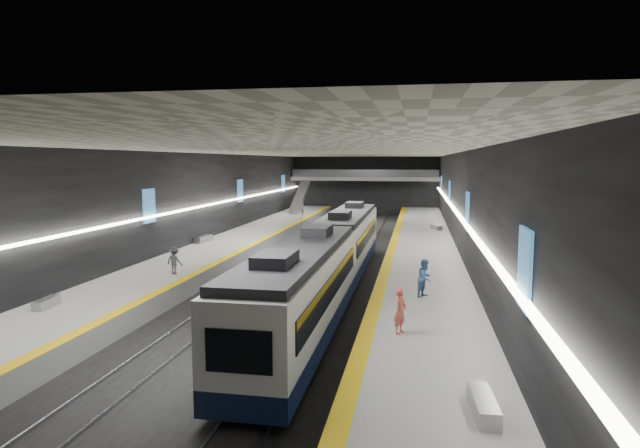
% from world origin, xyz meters
% --- Properties ---
extents(ground, '(70.00, 70.00, 0.00)m').
position_xyz_m(ground, '(0.00, 0.00, 0.00)').
color(ground, black).
rests_on(ground, ground).
extents(ceiling, '(20.00, 70.00, 0.04)m').
position_xyz_m(ceiling, '(0.00, 0.00, 8.00)').
color(ceiling, beige).
rests_on(ceiling, wall_left).
extents(wall_left, '(0.04, 70.00, 8.00)m').
position_xyz_m(wall_left, '(-10.00, 0.00, 4.00)').
color(wall_left, black).
rests_on(wall_left, ground).
extents(wall_right, '(0.04, 70.00, 8.00)m').
position_xyz_m(wall_right, '(10.00, 0.00, 4.00)').
color(wall_right, black).
rests_on(wall_right, ground).
extents(wall_back, '(20.00, 0.04, 8.00)m').
position_xyz_m(wall_back, '(0.00, 35.00, 4.00)').
color(wall_back, black).
rests_on(wall_back, ground).
extents(platform_left, '(5.00, 70.00, 1.00)m').
position_xyz_m(platform_left, '(-7.50, 0.00, 0.50)').
color(platform_left, slate).
rests_on(platform_left, ground).
extents(tile_surface_left, '(5.00, 70.00, 0.02)m').
position_xyz_m(tile_surface_left, '(-7.50, 0.00, 1.01)').
color(tile_surface_left, '#9B9B96').
rests_on(tile_surface_left, platform_left).
extents(tactile_strip_left, '(0.60, 70.00, 0.02)m').
position_xyz_m(tactile_strip_left, '(-5.30, 0.00, 1.02)').
color(tactile_strip_left, yellow).
rests_on(tactile_strip_left, platform_left).
extents(platform_right, '(5.00, 70.00, 1.00)m').
position_xyz_m(platform_right, '(7.50, 0.00, 0.50)').
color(platform_right, slate).
rests_on(platform_right, ground).
extents(tile_surface_right, '(5.00, 70.00, 0.02)m').
position_xyz_m(tile_surface_right, '(7.50, 0.00, 1.01)').
color(tile_surface_right, '#9B9B96').
rests_on(tile_surface_right, platform_right).
extents(tactile_strip_right, '(0.60, 70.00, 0.02)m').
position_xyz_m(tactile_strip_right, '(5.30, 0.00, 1.02)').
color(tactile_strip_right, yellow).
rests_on(tactile_strip_right, platform_right).
extents(rails, '(6.52, 70.00, 0.12)m').
position_xyz_m(rails, '(-0.00, 0.00, 0.06)').
color(rails, gray).
rests_on(rails, ground).
extents(train, '(2.69, 30.04, 3.60)m').
position_xyz_m(train, '(2.50, -11.69, 2.20)').
color(train, '#101B3B').
rests_on(train, ground).
extents(ad_posters, '(19.94, 53.50, 2.20)m').
position_xyz_m(ad_posters, '(-0.00, 1.00, 4.50)').
color(ad_posters, teal).
rests_on(ad_posters, wall_left).
extents(cove_light_left, '(0.25, 68.60, 0.12)m').
position_xyz_m(cove_light_left, '(-9.80, 0.00, 3.80)').
color(cove_light_left, white).
rests_on(cove_light_left, wall_left).
extents(cove_light_right, '(0.25, 68.60, 0.12)m').
position_xyz_m(cove_light_right, '(9.80, 0.00, 3.80)').
color(cove_light_right, white).
rests_on(cove_light_right, wall_right).
extents(mezzanine_bridge, '(20.00, 3.00, 1.50)m').
position_xyz_m(mezzanine_bridge, '(0.00, 32.93, 5.04)').
color(mezzanine_bridge, gray).
rests_on(mezzanine_bridge, wall_left).
extents(escalator, '(1.20, 7.50, 3.92)m').
position_xyz_m(escalator, '(-7.50, 26.00, 2.90)').
color(escalator, '#99999E').
rests_on(escalator, platform_left).
extents(bench_left_near, '(0.64, 1.64, 0.39)m').
position_xyz_m(bench_left_near, '(-8.82, -19.44, 1.19)').
color(bench_left_near, '#99999E').
rests_on(bench_left_near, platform_left).
extents(bench_left_far, '(0.82, 2.09, 0.50)m').
position_xyz_m(bench_left_far, '(-9.50, -0.32, 1.25)').
color(bench_left_far, '#99999E').
rests_on(bench_left_far, platform_left).
extents(bench_right_near, '(0.67, 1.96, 0.47)m').
position_xyz_m(bench_right_near, '(8.82, -26.37, 1.24)').
color(bench_right_near, '#99999E').
rests_on(bench_right_near, platform_right).
extents(bench_right_far, '(1.11, 1.79, 0.43)m').
position_xyz_m(bench_right_far, '(8.85, 10.98, 1.21)').
color(bench_right_far, '#99999E').
rests_on(bench_right_far, platform_right).
extents(passenger_right_a, '(0.63, 0.74, 1.71)m').
position_xyz_m(passenger_right_a, '(6.53, -20.33, 1.86)').
color(passenger_right_a, '#CE574D').
rests_on(passenger_right_a, platform_right).
extents(passenger_right_b, '(1.01, 1.09, 1.78)m').
position_xyz_m(passenger_right_b, '(7.50, -14.65, 1.89)').
color(passenger_right_b, '#4C70A6').
rests_on(passenger_right_b, platform_right).
extents(passenger_left_a, '(0.90, 1.22, 1.92)m').
position_xyz_m(passenger_left_a, '(-5.50, 17.96, 1.96)').
color(passenger_left_a, silver).
rests_on(passenger_left_a, platform_left).
extents(passenger_left_b, '(1.12, 0.80, 1.57)m').
position_xyz_m(passenger_left_b, '(-6.32, -12.07, 1.78)').
color(passenger_left_b, '#45454D').
rests_on(passenger_left_b, platform_left).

